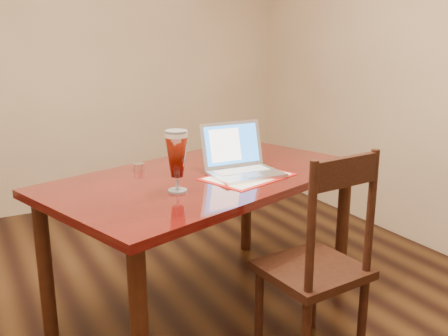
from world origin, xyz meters
TOP-DOWN VIEW (x-y plane):
  - dining_table at (0.45, 0.34)m, footprint 1.89×1.41m
  - dining_chair at (0.68, -0.31)m, footprint 0.47×0.45m

SIDE VIEW (x-z plane):
  - dining_chair at x=0.68m, z-range -0.03..1.00m
  - dining_table at x=0.45m, z-range 0.16..1.25m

